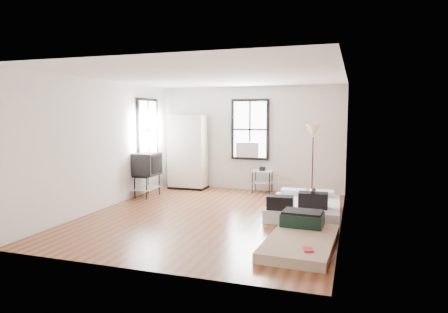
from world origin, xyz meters
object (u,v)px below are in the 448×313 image
(tv_stand, at_px, (147,165))
(mattress_main, at_px, (304,206))
(mattress_bare, at_px, (301,236))
(floor_lamp, at_px, (313,134))
(side_table, at_px, (262,175))
(wardrobe, at_px, (188,152))

(tv_stand, bearing_deg, mattress_main, -8.19)
(mattress_bare, bearing_deg, floor_lamp, 96.22)
(mattress_main, bearing_deg, tv_stand, 169.00)
(mattress_main, relative_size, side_table, 2.86)
(mattress_bare, bearing_deg, mattress_main, 98.48)
(mattress_bare, xyz_separation_m, tv_stand, (-4.15, 2.53, 0.67))
(mattress_main, height_order, side_table, side_table)
(mattress_main, height_order, tv_stand, tv_stand)
(mattress_bare, relative_size, floor_lamp, 1.07)
(mattress_main, bearing_deg, mattress_bare, -86.62)
(mattress_bare, bearing_deg, wardrobe, 135.83)
(wardrobe, bearing_deg, mattress_bare, -47.58)
(wardrobe, height_order, tv_stand, wardrobe)
(wardrobe, xyz_separation_m, side_table, (2.09, 0.07, -0.55))
(mattress_main, bearing_deg, wardrobe, 147.92)
(mattress_main, height_order, wardrobe, wardrobe)
(wardrobe, distance_m, floor_lamp, 3.43)
(wardrobe, xyz_separation_m, tv_stand, (-0.53, -1.36, -0.22))
(mattress_bare, height_order, wardrobe, wardrobe)
(wardrobe, bearing_deg, side_table, 1.36)
(mattress_main, distance_m, floor_lamp, 2.41)
(mattress_bare, height_order, side_table, side_table)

